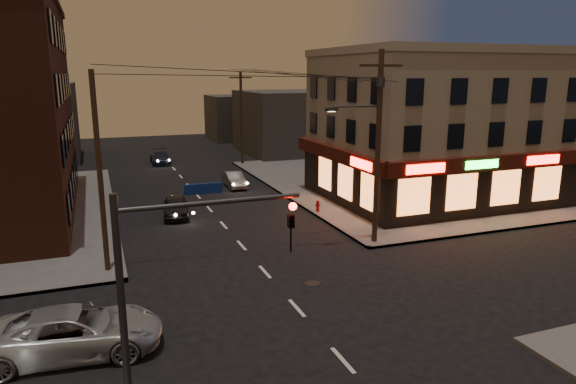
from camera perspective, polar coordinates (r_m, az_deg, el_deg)
name	(u,v)px	position (r m, az deg, el deg)	size (l,w,h in m)	color
ground	(297,308)	(20.60, 0.99, -12.78)	(120.00, 120.00, 0.00)	black
sidewalk_ne	(411,180)	(44.83, 13.51, 1.25)	(24.00, 28.00, 0.15)	#514F4C
pizza_building	(435,125)	(38.37, 16.02, 7.14)	(15.85, 12.85, 10.50)	#9D9277
bg_building_ne_a	(288,122)	(59.28, 0.02, 7.78)	(10.00, 12.00, 7.00)	#3F3D3A
bg_building_nw	(30,122)	(59.74, -26.71, 6.92)	(9.00, 10.00, 8.00)	#3F3D3A
bg_building_ne_b	(239,117)	(71.99, -5.48, 8.26)	(8.00, 8.00, 6.00)	#3F3D3A
utility_pole_main	(376,137)	(26.90, 9.79, 6.01)	(4.20, 0.44, 10.00)	#382619
utility_pole_far	(241,118)	(51.26, -5.20, 8.18)	(0.26, 0.26, 9.00)	#382619
utility_pole_west	(100,174)	(24.11, -20.18, 1.92)	(0.24, 0.24, 9.00)	#382619
traffic_signal	(166,282)	(12.64, -13.38, -9.75)	(4.49, 0.32, 6.47)	#333538
suv_cross	(75,332)	(18.63, -22.60, -14.14)	(2.57, 5.57, 1.55)	#999DA1
sedan_near	(176,207)	(33.52, -12.37, -1.59)	(1.57, 3.91, 1.33)	black
sedan_mid	(234,180)	(41.51, -6.02, 1.38)	(1.31, 3.74, 1.23)	slate
sedan_far	(160,157)	(53.75, -14.04, 3.77)	(1.82, 4.48, 1.30)	black
fire_hydrant	(318,205)	(33.53, 3.33, -1.49)	(0.32, 0.32, 0.75)	maroon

